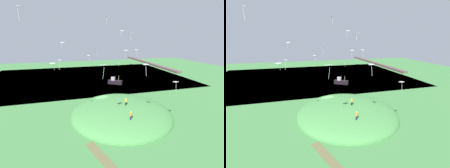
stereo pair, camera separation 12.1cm
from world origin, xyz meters
The scene contains 23 objects.
ground_plane centered at (0.00, 0.00, 0.00)m, with size 160.00×160.00×0.00m, color #468544.
lake_water centered at (-30.64, 0.00, -0.20)m, with size 51.41×80.00×0.40m, color #486C87.
grass_hill centered at (6.52, 3.13, 0.00)m, with size 22.61×21.90×4.92m, color #4C9249.
dirt_path centered at (20.73, -3.14, 0.02)m, with size 12.06×1.38×0.04m, color brown.
bridge_deck_far centered at (-30.64, 28.40, 4.97)m, with size 46.27×1.80×0.70m, color brown.
boat_on_lake centered at (-16.54, 8.57, 0.86)m, with size 3.95×5.04×3.06m.
person_walking_path centered at (7.74, 3.73, 3.42)m, with size 0.47×0.47×1.58m.
person_near_shore centered at (13.13, 2.67, 3.01)m, with size 0.63×0.63×1.64m.
kite_0 centered at (3.33, -10.41, 11.25)m, with size 1.25×1.30×1.48m.
kite_1 centered at (-5.93, 6.67, 9.94)m, with size 0.84×1.08×1.82m.
kite_2 centered at (14.71, 4.24, 12.09)m, with size 0.70×0.86×1.87m.
kite_3 centered at (6.08, 6.50, 13.72)m, with size 0.77×0.88×1.39m.
kite_4 centered at (3.65, -3.14, 12.61)m, with size 0.79×0.70×1.16m.
kite_5 centered at (14.56, -2.57, 12.31)m, with size 1.14×1.31×2.18m.
kite_6 centered at (1.22, 5.90, 13.30)m, with size 1.09×0.85×1.61m.
kite_7 centered at (15.62, 9.41, 9.13)m, with size 0.75×0.94×1.77m.
kite_8 centered at (7.83, 4.55, 16.99)m, with size 1.30×1.01×1.41m.
kite_9 centered at (-0.46, -9.13, 11.29)m, with size 0.93×0.66×2.28m.
kite_10 centered at (-8.06, 3.34, 21.51)m, with size 1.01×1.06×1.98m.
kite_11 centered at (-2.07, 6.01, 17.76)m, with size 1.12×1.13×1.66m.
kite_12 centered at (16.23, -12.17, 19.38)m, with size 0.67×0.51×1.58m.
kite_13 centered at (0.32, -8.24, 15.21)m, with size 1.22×1.10×1.20m.
kite_14 centered at (-9.01, 0.81, 13.40)m, with size 1.19×1.29×2.25m.
Camera 2 is at (37.53, -7.48, 16.25)m, focal length 25.96 mm.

